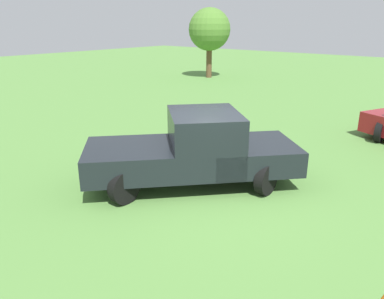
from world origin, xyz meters
TOP-DOWN VIEW (x-y plane):
  - ground_plane at (0.00, 0.00)m, footprint 80.00×80.00m
  - pickup_truck at (-0.11, -0.61)m, footprint 5.02×4.81m
  - tree_back_left at (-15.08, -11.61)m, footprint 2.89×2.89m

SIDE VIEW (x-z plane):
  - ground_plane at x=0.00m, z-range 0.00..0.00m
  - pickup_truck at x=-0.11m, z-range 0.03..1.83m
  - tree_back_left at x=-15.08m, z-range 0.89..5.63m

